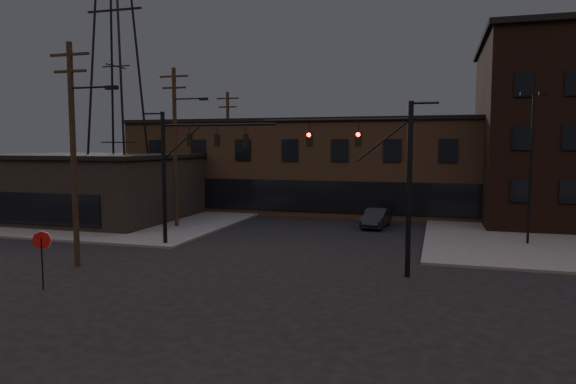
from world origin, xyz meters
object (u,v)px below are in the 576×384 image
Objects in this scene: traffic_signal_near at (384,169)px; stop_sign at (42,246)px; car_crossing at (376,218)px; parked_car_lot_a at (525,213)px; traffic_signal_far at (183,162)px.

stop_sign is (-13.36, -6.49, -3.09)m from traffic_signal_near.
stop_sign is 23.36m from car_crossing.
parked_car_lot_a is at bearing 47.91° from stop_sign.
parked_car_lot_a is at bearing 34.78° from traffic_signal_far.
traffic_signal_far is at bearing 82.68° from stop_sign.
traffic_signal_near is at bearing 25.90° from stop_sign.
traffic_signal_far is at bearing 107.66° from parked_car_lot_a.
traffic_signal_near is 3.23× the size of stop_sign.
traffic_signal_far is at bearing 163.83° from traffic_signal_near.
stop_sign is 32.89m from parked_car_lot_a.
traffic_signal_near reaches higher than stop_sign.
parked_car_lot_a is at bearing 26.87° from car_crossing.
traffic_signal_far reaches higher than parked_car_lot_a.
stop_sign is 0.55× the size of parked_car_lot_a.
traffic_signal_far is 15.13m from car_crossing.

